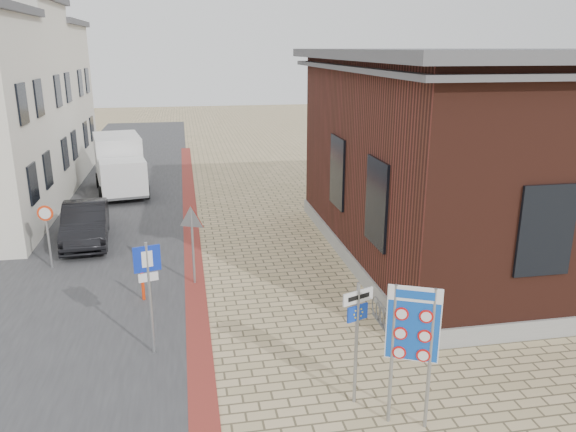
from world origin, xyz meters
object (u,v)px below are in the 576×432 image
object	(u,v)px
parking_sign	(148,278)
bollard	(143,284)
box_truck	(120,164)
border_sign	(413,327)
essen_sign	(357,324)
sedan	(85,223)

from	to	relation	value
parking_sign	bollard	xyz separation A→B (m)	(-0.40, 3.00, -1.41)
box_truck	border_sign	bearing A→B (deg)	-79.97
border_sign	essen_sign	bearing A→B (deg)	157.11
box_truck	bollard	size ratio (longest dim) A/B	5.73
border_sign	parking_sign	distance (m)	5.96
essen_sign	border_sign	bearing A→B (deg)	-69.02
sedan	bollard	size ratio (longest dim) A/B	4.55
parking_sign	border_sign	bearing A→B (deg)	-50.59
sedan	bollard	world-z (taller)	sedan
border_sign	sedan	bearing A→B (deg)	146.93
sedan	box_truck	bearing A→B (deg)	80.29
bollard	box_truck	bearing A→B (deg)	97.92
box_truck	border_sign	distance (m)	20.59
border_sign	essen_sign	size ratio (longest dim) A/B	1.09
box_truck	parking_sign	xyz separation A→B (m)	(2.19, -15.85, 0.48)
essen_sign	parking_sign	xyz separation A→B (m)	(-4.04, 2.65, 0.16)
border_sign	parking_sign	world-z (taller)	border_sign
essen_sign	box_truck	bearing A→B (deg)	87.19
box_truck	border_sign	size ratio (longest dim) A/B	1.94
parking_sign	bollard	distance (m)	3.34
sedan	parking_sign	size ratio (longest dim) A/B	1.59
border_sign	essen_sign	distance (m)	1.18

